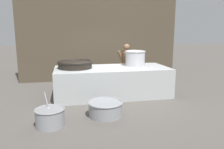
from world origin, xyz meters
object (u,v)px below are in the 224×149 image
(cook, at_px, (126,64))
(prep_bowl_meat, at_px, (105,108))
(prep_bowl_vegetables, at_px, (50,117))
(stock_pot, at_px, (135,58))
(giant_wok_near, at_px, (75,64))

(cook, relative_size, prep_bowl_meat, 1.85)
(prep_bowl_vegetables, distance_m, prep_bowl_meat, 1.40)
(stock_pot, distance_m, prep_bowl_meat, 2.69)
(stock_pot, bearing_deg, giant_wok_near, -177.20)
(stock_pot, xyz_separation_m, cook, (-0.07, 0.91, -0.33))
(prep_bowl_vegetables, bearing_deg, giant_wok_near, 73.49)
(giant_wok_near, height_order, prep_bowl_meat, giant_wok_near)
(stock_pot, height_order, prep_bowl_meat, stock_pot)
(giant_wok_near, relative_size, cook, 0.68)
(stock_pot, height_order, prep_bowl_vegetables, stock_pot)
(stock_pot, xyz_separation_m, prep_bowl_vegetables, (-2.78, -2.42, -1.00))
(cook, xyz_separation_m, prep_bowl_vegetables, (-2.71, -3.33, -0.68))
(stock_pot, xyz_separation_m, prep_bowl_meat, (-1.43, -2.04, -1.03))
(prep_bowl_meat, bearing_deg, prep_bowl_vegetables, -164.18)
(giant_wok_near, distance_m, prep_bowl_vegetables, 2.56)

